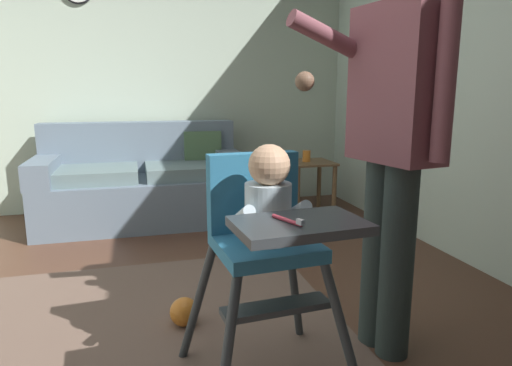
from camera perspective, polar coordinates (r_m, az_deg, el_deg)
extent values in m
cube|color=#533425|center=(2.29, -14.60, -20.03)|extent=(5.89, 6.72, 0.10)
cube|color=#B7C9B4|center=(4.56, -16.01, 14.40)|extent=(5.09, 0.06, 2.79)
cube|color=#B4C5B5|center=(3.12, 29.34, 14.96)|extent=(0.06, 5.72, 2.79)
cube|color=slate|center=(4.08, -14.07, -2.07)|extent=(1.73, 0.84, 0.40)
cube|color=slate|center=(4.33, -14.44, 4.47)|extent=(1.73, 0.22, 0.46)
cube|color=slate|center=(4.08, -25.17, 1.49)|extent=(0.20, 0.84, 0.20)
cube|color=slate|center=(4.10, -3.42, 2.61)|extent=(0.20, 0.84, 0.20)
cube|color=slate|center=(3.99, -19.42, 1.06)|extent=(0.66, 0.60, 0.11)
cube|color=slate|center=(4.00, -9.05, 1.60)|extent=(0.66, 0.60, 0.11)
cube|color=#4C6B47|center=(4.25, -6.77, 4.21)|extent=(0.34, 0.11, 0.34)
cylinder|color=#30363A|center=(1.58, -3.81, -21.59)|extent=(0.16, 0.18, 0.55)
cylinder|color=#30363A|center=(1.73, 11.16, -18.62)|extent=(0.18, 0.16, 0.55)
cylinder|color=#30363A|center=(1.95, -7.41, -14.80)|extent=(0.18, 0.16, 0.55)
cylinder|color=#30363A|center=(2.08, 4.86, -13.08)|extent=(0.16, 0.18, 0.55)
cube|color=#286990|center=(1.70, 1.26, -8.04)|extent=(0.39, 0.39, 0.05)
cube|color=#286990|center=(1.79, -0.41, -1.08)|extent=(0.36, 0.10, 0.31)
cube|color=#30363A|center=(1.39, 5.50, -5.37)|extent=(0.42, 0.29, 0.03)
cube|color=#30363A|center=(1.68, 2.57, -15.46)|extent=(0.41, 0.13, 0.02)
cylinder|color=silver|center=(1.64, 1.53, -3.81)|extent=(0.18, 0.18, 0.22)
sphere|color=tan|center=(1.59, 1.69, 2.26)|extent=(0.15, 0.15, 0.15)
cylinder|color=silver|center=(1.57, -1.54, -4.12)|extent=(0.05, 0.15, 0.10)
cylinder|color=silver|center=(1.64, 5.46, -3.45)|extent=(0.05, 0.15, 0.10)
cylinder|color=#CC384C|center=(1.37, 3.93, -4.71)|extent=(0.06, 0.12, 0.01)
cube|color=white|center=(1.33, 5.60, -4.93)|extent=(0.02, 0.03, 0.02)
cylinder|color=#293533|center=(2.10, 15.17, -8.58)|extent=(0.14, 0.14, 0.85)
cylinder|color=#293533|center=(2.02, 17.39, -9.56)|extent=(0.14, 0.14, 0.85)
cube|color=brown|center=(1.94, 17.49, 11.81)|extent=(0.27, 0.43, 0.63)
cylinder|color=brown|center=(1.98, 10.38, 17.12)|extent=(0.48, 0.15, 0.23)
sphere|color=brown|center=(1.89, 6.18, 12.67)|extent=(0.08, 0.08, 0.08)
cylinder|color=brown|center=(1.77, 22.83, 11.53)|extent=(0.07, 0.07, 0.56)
sphere|color=orange|center=(2.33, -9.07, -15.78)|extent=(0.14, 0.14, 0.14)
cube|color=brown|center=(4.05, 6.79, 2.58)|extent=(0.40, 0.40, 0.02)
cylinder|color=brown|center=(3.89, 5.30, -1.67)|extent=(0.04, 0.04, 0.50)
cylinder|color=brown|center=(4.02, 9.85, -1.37)|extent=(0.04, 0.04, 0.50)
cylinder|color=brown|center=(4.20, 3.69, -0.66)|extent=(0.04, 0.04, 0.50)
cylinder|color=brown|center=(4.32, 7.96, -0.41)|extent=(0.04, 0.04, 0.50)
cylinder|color=orange|center=(4.03, 6.40, 3.41)|extent=(0.07, 0.07, 0.10)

